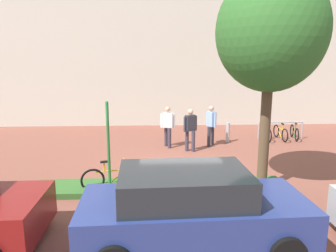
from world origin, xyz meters
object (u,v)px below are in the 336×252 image
parking_sign_post (108,134)px  bike_at_sign (111,178)px  person_shirt_blue (211,123)px  person_suited_dark (190,127)px  tree_sidewalk (271,32)px  car_navy_sedan (191,209)px  bollard_steel (228,133)px  bike_rack_cluster (280,132)px  person_casual_tan (168,124)px

parking_sign_post → bike_at_sign: parking_sign_post is taller
person_shirt_blue → person_suited_dark: 1.30m
tree_sidewalk → person_shirt_blue: 5.84m
bike_at_sign → person_suited_dark: bearing=55.2°
parking_sign_post → car_navy_sedan: 3.48m
bollard_steel → person_shirt_blue: person_shirt_blue is taller
bike_rack_cluster → person_casual_tan: bearing=-168.0°
person_casual_tan → person_suited_dark: bearing=-38.3°
parking_sign_post → car_navy_sedan: size_ratio=0.57×
tree_sidewalk → parking_sign_post: 5.00m
person_shirt_blue → person_casual_tan: (-1.85, -0.17, 0.00)m
person_casual_tan → car_navy_sedan: 7.32m
person_shirt_blue → parking_sign_post: bearing=-127.6°
parking_sign_post → car_navy_sedan: bearing=-54.8°
person_suited_dark → bollard_steel: bearing=36.4°
tree_sidewalk → person_suited_dark: size_ratio=3.40×
car_navy_sedan → person_shirt_blue: bearing=77.2°
bollard_steel → person_shirt_blue: 1.12m
bike_at_sign → person_casual_tan: person_casual_tan is taller
tree_sidewalk → person_suited_dark: 5.37m
person_suited_dark → car_navy_sedan: person_suited_dark is taller
parking_sign_post → person_shirt_blue: 6.01m
person_suited_dark → bike_at_sign: bearing=-124.8°
bike_rack_cluster → car_navy_sedan: car_navy_sedan is taller
bollard_steel → person_suited_dark: 2.34m
bike_rack_cluster → bollard_steel: bollard_steel is taller
tree_sidewalk → person_suited_dark: bearing=111.8°
bike_at_sign → bike_rack_cluster: (7.02, 5.59, -0.00)m
parking_sign_post → person_casual_tan: 4.95m
tree_sidewalk → person_shirt_blue: tree_sidewalk is taller
person_suited_dark → bike_rack_cluster: bearing=22.3°
tree_sidewalk → bike_at_sign: bearing=177.8°
parking_sign_post → bollard_steel: (4.50, 5.23, -1.18)m
tree_sidewalk → car_navy_sedan: tree_sidewalk is taller
tree_sidewalk → bike_at_sign: tree_sidewalk is taller
person_suited_dark → person_casual_tan: size_ratio=1.00×
person_shirt_blue → car_navy_sedan: size_ratio=0.39×
bike_rack_cluster → bollard_steel: bearing=-170.0°
parking_sign_post → person_suited_dark: bearing=55.5°
tree_sidewalk → car_navy_sedan: size_ratio=1.34×
parking_sign_post → bike_rack_cluster: parking_sign_post is taller
person_casual_tan → bollard_steel: bearing=13.9°
bike_rack_cluster → person_casual_tan: person_casual_tan is taller
parking_sign_post → person_suited_dark: size_ratio=1.45×
parking_sign_post → bollard_steel: 7.00m
bollard_steel → person_casual_tan: size_ratio=0.52×
person_casual_tan → bike_at_sign: bearing=-111.6°
person_suited_dark → person_casual_tan: bearing=141.7°
bike_at_sign → bike_rack_cluster: size_ratio=0.78×
tree_sidewalk → bike_rack_cluster: tree_sidewalk is taller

